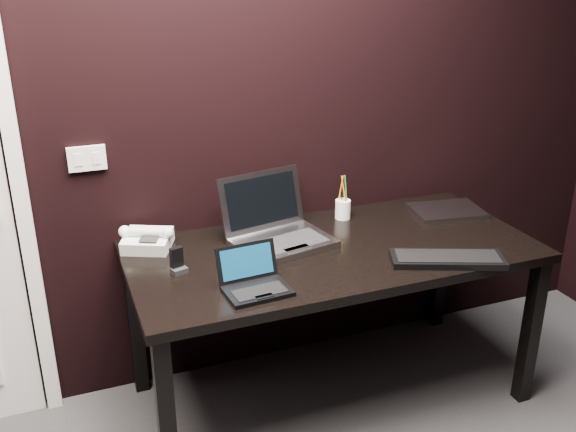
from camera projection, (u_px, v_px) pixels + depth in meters
name	position (u px, v px, depth m)	size (l,w,h in m)	color
wall_back	(233.00, 102.00, 2.72)	(4.00, 4.00, 0.00)	black
wall_switch	(87.00, 158.00, 2.57)	(0.15, 0.02, 0.10)	silver
desk	(333.00, 264.00, 2.72)	(1.70, 0.80, 0.74)	black
netbook	(254.00, 282.00, 2.33)	(0.25, 0.22, 0.15)	black
silver_laptop	(277.00, 231.00, 2.72)	(0.46, 0.43, 0.27)	#A3A4A9
ext_keyboard	(447.00, 259.00, 2.55)	(0.47, 0.31, 0.03)	black
closed_laptop	(447.00, 211.00, 3.05)	(0.36, 0.28, 0.02)	#99989D
desk_phone	(147.00, 240.00, 2.66)	(0.24, 0.24, 0.11)	silver
mobile_phone	(177.00, 263.00, 2.46)	(0.07, 0.06, 0.10)	black
pen_cup	(343.00, 208.00, 2.97)	(0.08, 0.08, 0.21)	white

